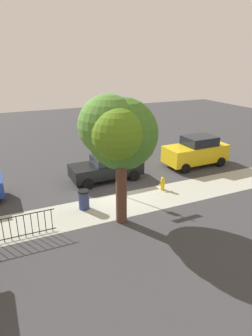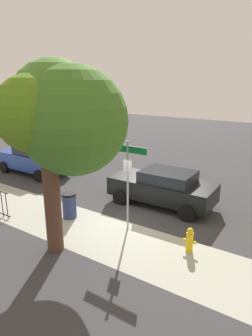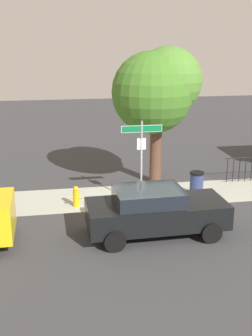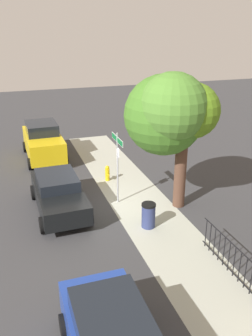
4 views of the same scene
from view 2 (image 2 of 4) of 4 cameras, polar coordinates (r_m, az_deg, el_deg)
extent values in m
plane|color=#38383A|center=(11.27, 0.46, -10.21)|extent=(60.00, 60.00, 0.00)
cube|color=#A8AB9C|center=(11.53, -11.67, -9.93)|extent=(24.00, 2.60, 0.00)
cylinder|color=#9EA0A5|center=(10.22, 0.33, -3.49)|extent=(0.07, 0.07, 3.14)
cube|color=#0F723D|center=(9.85, 0.34, 3.58)|extent=(1.45, 0.02, 0.22)
cube|color=white|center=(9.86, 0.35, 3.58)|extent=(1.48, 0.02, 0.25)
cube|color=silver|center=(9.98, 0.28, 0.48)|extent=(0.32, 0.02, 0.42)
cylinder|color=#503426|center=(9.23, -13.75, -6.37)|extent=(0.49, 0.49, 3.11)
sphere|color=#4C812E|center=(9.19, -13.32, 11.63)|extent=(2.63, 2.63, 2.63)
sphere|color=#55811B|center=(8.65, -17.12, 9.82)|extent=(2.16, 2.16, 2.16)
sphere|color=#407524|center=(8.82, -10.00, 8.79)|extent=(3.19, 3.19, 3.19)
cube|color=black|center=(12.57, 6.79, -3.97)|extent=(4.37, 1.87, 0.75)
cube|color=black|center=(12.27, 7.98, -1.57)|extent=(2.11, 1.61, 0.45)
cylinder|color=black|center=(12.66, -1.08, -5.52)|extent=(0.64, 0.23, 0.64)
cylinder|color=black|center=(14.07, 2.92, -3.22)|extent=(0.64, 0.23, 0.64)
cylinder|color=black|center=(11.43, 11.47, -8.38)|extent=(0.64, 0.23, 0.64)
cylinder|color=black|center=(12.98, 14.34, -5.47)|extent=(0.64, 0.23, 0.64)
cube|color=#1F3B95|center=(17.46, -17.18, 1.42)|extent=(4.26, 1.76, 0.84)
cube|color=black|center=(17.12, -16.82, 3.44)|extent=(2.05, 1.54, 0.49)
cylinder|color=black|center=(18.21, -22.08, 0.17)|extent=(0.64, 0.22, 0.64)
cylinder|color=black|center=(19.20, -17.82, 1.40)|extent=(0.64, 0.22, 0.64)
cylinder|color=black|center=(15.97, -16.15, -1.45)|extent=(0.64, 0.22, 0.64)
cylinder|color=black|center=(17.08, -11.71, 0.03)|extent=(0.64, 0.22, 0.64)
cylinder|color=black|center=(12.13, -21.68, -6.72)|extent=(0.03, 0.03, 1.05)
cylinder|color=black|center=(12.35, -22.44, -6.39)|extent=(0.03, 0.03, 1.05)
cylinder|color=yellow|center=(9.61, 11.95, -13.58)|extent=(0.22, 0.22, 0.62)
sphere|color=yellow|center=(9.43, 12.09, -11.63)|extent=(0.20, 0.20, 0.20)
cylinder|color=yellow|center=(9.54, 12.88, -13.64)|extent=(0.10, 0.09, 0.09)
cylinder|color=yellow|center=(9.64, 11.06, -13.20)|extent=(0.10, 0.09, 0.09)
cylinder|color=navy|center=(11.64, -10.68, -7.16)|extent=(0.52, 0.52, 0.90)
cylinder|color=black|center=(11.46, -10.81, -4.91)|extent=(0.55, 0.55, 0.08)
camera|label=1|loc=(12.41, -84.24, 11.19)|focal=31.44mm
camera|label=3|loc=(22.49, 29.23, 16.59)|focal=45.09mm
camera|label=4|loc=(22.30, -24.84, 20.79)|focal=38.23mm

